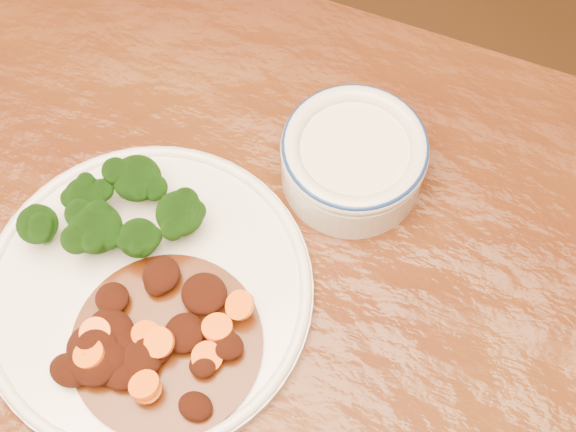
% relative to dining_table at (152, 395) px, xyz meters
% --- Properties ---
extents(dining_table, '(1.51, 0.92, 0.75)m').
position_rel_dining_table_xyz_m(dining_table, '(0.00, 0.00, 0.00)').
color(dining_table, '#51290E').
rests_on(dining_table, ground).
extents(dinner_plate, '(0.30, 0.30, 0.02)m').
position_rel_dining_table_xyz_m(dinner_plate, '(-0.02, 0.07, 0.09)').
color(dinner_plate, silver).
rests_on(dinner_plate, dining_table).
extents(broccoli_florets, '(0.15, 0.11, 0.05)m').
position_rel_dining_table_xyz_m(broccoli_florets, '(-0.07, 0.12, 0.12)').
color(broccoli_florets, '#5C8343').
rests_on(broccoli_florets, dinner_plate).
extents(mince_stew, '(0.17, 0.17, 0.03)m').
position_rel_dining_table_xyz_m(mince_stew, '(-0.00, 0.02, 0.11)').
color(mince_stew, '#4B2008').
rests_on(mince_stew, dinner_plate).
extents(dip_bowl, '(0.14, 0.14, 0.06)m').
position_rel_dining_table_xyz_m(dip_bowl, '(0.11, 0.25, 0.11)').
color(dip_bowl, beige).
rests_on(dip_bowl, dining_table).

